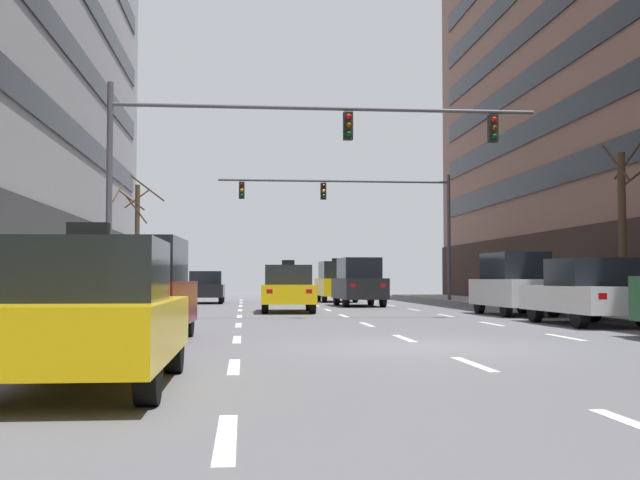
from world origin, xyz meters
TOP-DOWN VIEW (x-y plane):
  - ground_plane at (0.00, 0.00)m, footprint 120.00×120.00m
  - lane_stripe_l1_s2 at (-3.38, -8.00)m, footprint 0.16×2.00m
  - lane_stripe_l1_s3 at (-3.38, -3.00)m, footprint 0.16×2.00m
  - lane_stripe_l1_s4 at (-3.38, 2.00)m, footprint 0.16×2.00m
  - lane_stripe_l1_s5 at (-3.38, 7.00)m, footprint 0.16×2.00m
  - lane_stripe_l1_s6 at (-3.38, 12.00)m, footprint 0.16×2.00m
  - lane_stripe_l1_s7 at (-3.38, 17.00)m, footprint 0.16×2.00m
  - lane_stripe_l1_s8 at (-3.38, 22.00)m, footprint 0.16×2.00m
  - lane_stripe_l1_s9 at (-3.38, 27.00)m, footprint 0.16×2.00m
  - lane_stripe_l1_s10 at (-3.38, 32.00)m, footprint 0.16×2.00m
  - lane_stripe_l2_s3 at (0.00, -3.00)m, footprint 0.16×2.00m
  - lane_stripe_l2_s4 at (0.00, 2.00)m, footprint 0.16×2.00m
  - lane_stripe_l2_s5 at (0.00, 7.00)m, footprint 0.16×2.00m
  - lane_stripe_l2_s6 at (0.00, 12.00)m, footprint 0.16×2.00m
  - lane_stripe_l2_s7 at (0.00, 17.00)m, footprint 0.16×2.00m
  - lane_stripe_l2_s8 at (0.00, 22.00)m, footprint 0.16×2.00m
  - lane_stripe_l2_s9 at (0.00, 27.00)m, footprint 0.16×2.00m
  - lane_stripe_l2_s10 at (0.00, 32.00)m, footprint 0.16×2.00m
  - lane_stripe_l3_s4 at (3.38, 2.00)m, footprint 0.16×2.00m
  - lane_stripe_l3_s5 at (3.38, 7.00)m, footprint 0.16×2.00m
  - lane_stripe_l3_s6 at (3.38, 12.00)m, footprint 0.16×2.00m
  - lane_stripe_l3_s7 at (3.38, 17.00)m, footprint 0.16×2.00m
  - lane_stripe_l3_s8 at (3.38, 22.00)m, footprint 0.16×2.00m
  - lane_stripe_l3_s9 at (3.38, 27.00)m, footprint 0.16×2.00m
  - lane_stripe_l3_s10 at (3.38, 32.00)m, footprint 0.16×2.00m
  - car_driving_0 at (-5.23, 1.66)m, footprint 1.92×4.22m
  - taxi_driving_1 at (-1.64, 15.19)m, footprint 2.06×4.61m
  - car_driving_2 at (1.84, 21.31)m, footprint 2.00×4.47m
  - car_driving_3 at (-5.11, 26.26)m, footprint 1.77×4.22m
  - taxi_driving_4 at (-4.96, -5.07)m, footprint 1.86×4.41m
  - taxi_driving_5 at (1.60, 28.09)m, footprint 1.93×4.41m
  - car_parked_2 at (5.72, 6.19)m, footprint 2.05×4.70m
  - car_parked_3 at (5.72, 11.92)m, footprint 1.92×4.34m
  - traffic_signal_0 at (-2.62, 9.62)m, footprint 12.85×0.35m
  - traffic_signal_1 at (2.93, 26.12)m, footprint 11.80×0.35m
  - street_tree_0 at (8.26, 9.30)m, footprint 1.76×2.12m
  - street_tree_1 at (-8.23, 23.95)m, footprint 2.29×2.28m

SIDE VIEW (x-z plane):
  - ground_plane at x=0.00m, z-range 0.00..0.00m
  - lane_stripe_l1_s2 at x=-3.38m, z-range 0.00..0.01m
  - lane_stripe_l1_s3 at x=-3.38m, z-range 0.00..0.01m
  - lane_stripe_l1_s4 at x=-3.38m, z-range 0.00..0.01m
  - lane_stripe_l1_s5 at x=-3.38m, z-range 0.00..0.01m
  - lane_stripe_l1_s6 at x=-3.38m, z-range 0.00..0.01m
  - lane_stripe_l1_s7 at x=-3.38m, z-range 0.00..0.01m
  - lane_stripe_l1_s8 at x=-3.38m, z-range 0.00..0.01m
  - lane_stripe_l1_s9 at x=-3.38m, z-range 0.00..0.01m
  - lane_stripe_l1_s10 at x=-3.38m, z-range 0.00..0.01m
  - lane_stripe_l2_s3 at x=0.00m, z-range 0.00..0.01m
  - lane_stripe_l2_s4 at x=0.00m, z-range 0.00..0.01m
  - lane_stripe_l2_s5 at x=0.00m, z-range 0.00..0.01m
  - lane_stripe_l2_s6 at x=0.00m, z-range 0.00..0.01m
  - lane_stripe_l2_s7 at x=0.00m, z-range 0.00..0.01m
  - lane_stripe_l2_s8 at x=0.00m, z-range 0.00..0.01m
  - lane_stripe_l2_s9 at x=0.00m, z-range 0.00..0.01m
  - lane_stripe_l2_s10 at x=0.00m, z-range 0.00..0.01m
  - lane_stripe_l3_s4 at x=3.38m, z-range 0.00..0.01m
  - lane_stripe_l3_s5 at x=3.38m, z-range 0.00..0.01m
  - lane_stripe_l3_s6 at x=3.38m, z-range 0.00..0.01m
  - lane_stripe_l3_s7 at x=3.38m, z-range 0.00..0.01m
  - lane_stripe_l3_s8 at x=3.38m, z-range 0.00..0.01m
  - lane_stripe_l3_s9 at x=3.38m, z-range 0.00..0.01m
  - lane_stripe_l3_s10 at x=3.38m, z-range 0.00..0.01m
  - car_driving_3 at x=-5.11m, z-range -0.01..1.57m
  - taxi_driving_4 at x=-4.96m, z-range -0.10..1.73m
  - taxi_driving_1 at x=-1.64m, z-range -0.10..1.79m
  - car_parked_2 at x=5.72m, z-range -0.01..1.73m
  - car_driving_0 at x=-5.23m, z-range 0.00..2.01m
  - car_parked_3 at x=5.72m, z-range 0.00..2.07m
  - taxi_driving_5 at x=1.60m, z-range -0.09..2.20m
  - car_driving_2 at x=1.84m, z-range 0.00..2.13m
  - street_tree_0 at x=8.26m, z-range -0.04..5.75m
  - street_tree_1 at x=-8.23m, z-range 0.27..6.04m
  - traffic_signal_1 at x=2.93m, z-range 1.68..8.07m
  - traffic_signal_0 at x=-2.62m, z-range 1.65..8.48m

